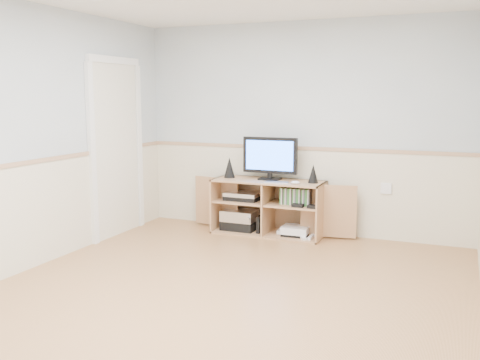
{
  "coord_description": "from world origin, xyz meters",
  "views": [
    {
      "loc": [
        1.76,
        -3.9,
        1.64
      ],
      "look_at": [
        -0.36,
        1.2,
        0.76
      ],
      "focal_mm": 40.0,
      "sensor_mm": 36.0,
      "label": 1
    }
  ],
  "objects_px": {
    "keyboard": "(276,182)",
    "game_consoles": "(295,231)",
    "monitor": "(270,157)",
    "media_cabinet": "(270,206)"
  },
  "relations": [
    {
      "from": "keyboard",
      "to": "game_consoles",
      "type": "bearing_deg",
      "value": 20.78
    },
    {
      "from": "keyboard",
      "to": "game_consoles",
      "type": "xyz_separation_m",
      "value": [
        0.19,
        0.13,
        -0.59
      ]
    },
    {
      "from": "monitor",
      "to": "game_consoles",
      "type": "distance_m",
      "value": 0.92
    },
    {
      "from": "media_cabinet",
      "to": "game_consoles",
      "type": "bearing_deg",
      "value": -11.69
    },
    {
      "from": "media_cabinet",
      "to": "monitor",
      "type": "height_order",
      "value": "monitor"
    },
    {
      "from": "game_consoles",
      "to": "media_cabinet",
      "type": "bearing_deg",
      "value": 168.31
    },
    {
      "from": "monitor",
      "to": "game_consoles",
      "type": "relative_size",
      "value": 1.47
    },
    {
      "from": "monitor",
      "to": "game_consoles",
      "type": "bearing_deg",
      "value": -10.19
    },
    {
      "from": "monitor",
      "to": "media_cabinet",
      "type": "bearing_deg",
      "value": 90.0
    },
    {
      "from": "monitor",
      "to": "game_consoles",
      "type": "xyz_separation_m",
      "value": [
        0.34,
        -0.06,
        -0.86
      ]
    }
  ]
}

